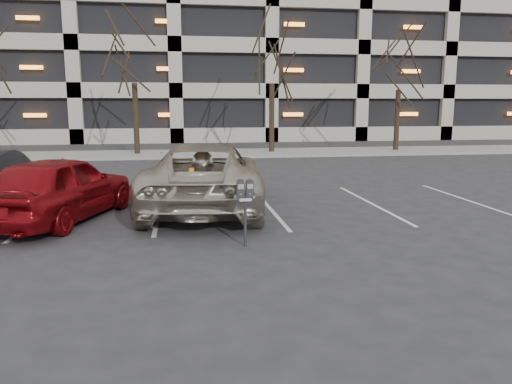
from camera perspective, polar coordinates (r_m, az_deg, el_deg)
The scene contains 10 objects.
ground at distance 10.51m, azimuth -3.88°, elevation -4.51°, with size 140.00×140.00×0.00m, color #28282B.
sidewalk at distance 26.28m, azimuth -6.85°, elevation 4.37°, with size 80.00×4.00×0.12m, color gray.
stall_lines at distance 12.73m, azimuth -11.06°, elevation -2.07°, with size 16.90×5.20×0.00m.
parking_garage at distance 46.29m, azimuth 7.90°, elevation 18.21°, with size 52.00×20.00×19.00m.
tree_b at distance 26.43m, azimuth -13.93°, elevation 16.81°, with size 3.57×3.57×8.12m.
tree_c at distance 26.78m, azimuth 1.86°, elevation 17.05°, with size 3.59×3.59×8.16m.
tree_d at distance 28.83m, azimuth 16.18°, elevation 15.24°, with size 3.31×3.31×7.52m.
parking_meter at distance 9.19m, azimuth -1.25°, elevation -0.49°, with size 0.32×0.13×1.25m.
suv_silver at distance 12.69m, azimuth -5.96°, elevation 1.84°, with size 3.37×6.27×1.68m.
car_red at distance 12.13m, azimuth -21.55°, elevation 0.46°, with size 1.81×4.49×1.53m, color maroon.
Camera 1 is at (-0.83, -10.14, 2.64)m, focal length 35.00 mm.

